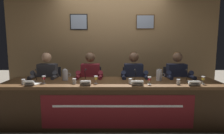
# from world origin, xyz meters

# --- Properties ---
(ground_plane) EXTENTS (12.00, 12.00, 0.00)m
(ground_plane) POSITION_xyz_m (0.00, 0.00, 0.00)
(ground_plane) COLOR gray
(wall_back_panelled) EXTENTS (4.90, 0.14, 2.60)m
(wall_back_panelled) POSITION_xyz_m (-0.00, 1.31, 1.30)
(wall_back_panelled) COLOR #937047
(wall_back_panelled) RESTS_ON ground_plane
(conference_table) EXTENTS (3.70, 0.84, 0.74)m
(conference_table) POSITION_xyz_m (0.00, -0.12, 0.52)
(conference_table) COLOR brown
(conference_table) RESTS_ON ground_plane
(chair_far_left) EXTENTS (0.44, 0.44, 0.89)m
(chair_far_left) POSITION_xyz_m (-1.28, 0.60, 0.43)
(chair_far_left) COLOR black
(chair_far_left) RESTS_ON ground_plane
(panelist_far_left) EXTENTS (0.51, 0.48, 1.22)m
(panelist_far_left) POSITION_xyz_m (-1.28, 0.41, 0.71)
(panelist_far_left) COLOR black
(panelist_far_left) RESTS_ON ground_plane
(nameplate_far_left) EXTENTS (0.15, 0.06, 0.08)m
(nameplate_far_left) POSITION_xyz_m (-1.30, -0.33, 0.78)
(nameplate_far_left) COLOR white
(nameplate_far_left) RESTS_ON conference_table
(juice_glass_far_left) EXTENTS (0.06, 0.06, 0.12)m
(juice_glass_far_left) POSITION_xyz_m (-1.12, -0.16, 0.83)
(juice_glass_far_left) COLOR white
(juice_glass_far_left) RESTS_ON conference_table
(water_cup_far_left) EXTENTS (0.06, 0.06, 0.08)m
(water_cup_far_left) POSITION_xyz_m (-1.43, -0.24, 0.78)
(water_cup_far_left) COLOR silver
(water_cup_far_left) RESTS_ON conference_table
(microphone_far_left) EXTENTS (0.06, 0.17, 0.22)m
(microphone_far_left) POSITION_xyz_m (-1.31, -0.07, 0.82)
(microphone_far_left) COLOR black
(microphone_far_left) RESTS_ON conference_table
(chair_center_left) EXTENTS (0.44, 0.44, 0.89)m
(chair_center_left) POSITION_xyz_m (-0.43, 0.60, 0.43)
(chair_center_left) COLOR black
(chair_center_left) RESTS_ON ground_plane
(panelist_center_left) EXTENTS (0.51, 0.48, 1.22)m
(panelist_center_left) POSITION_xyz_m (-0.43, 0.41, 0.71)
(panelist_center_left) COLOR black
(panelist_center_left) RESTS_ON ground_plane
(nameplate_center_left) EXTENTS (0.17, 0.06, 0.08)m
(nameplate_center_left) POSITION_xyz_m (-0.42, -0.32, 0.78)
(nameplate_center_left) COLOR white
(nameplate_center_left) RESTS_ON conference_table
(juice_glass_center_left) EXTENTS (0.06, 0.06, 0.12)m
(juice_glass_center_left) POSITION_xyz_m (-0.26, -0.17, 0.83)
(juice_glass_center_left) COLOR white
(juice_glass_center_left) RESTS_ON conference_table
(water_cup_center_left) EXTENTS (0.06, 0.06, 0.08)m
(water_cup_center_left) POSITION_xyz_m (-0.62, -0.19, 0.78)
(water_cup_center_left) COLOR silver
(water_cup_center_left) RESTS_ON conference_table
(microphone_center_left) EXTENTS (0.06, 0.17, 0.22)m
(microphone_center_left) POSITION_xyz_m (-0.46, -0.05, 0.82)
(microphone_center_left) COLOR black
(microphone_center_left) RESTS_ON conference_table
(chair_center_right) EXTENTS (0.44, 0.44, 0.89)m
(chair_center_right) POSITION_xyz_m (0.43, 0.60, 0.43)
(chair_center_right) COLOR black
(chair_center_right) RESTS_ON ground_plane
(panelist_center_right) EXTENTS (0.51, 0.48, 1.22)m
(panelist_center_right) POSITION_xyz_m (0.43, 0.41, 0.71)
(panelist_center_right) COLOR black
(panelist_center_right) RESTS_ON ground_plane
(nameplate_center_right) EXTENTS (0.19, 0.06, 0.08)m
(nameplate_center_right) POSITION_xyz_m (0.40, -0.32, 0.78)
(nameplate_center_right) COLOR white
(nameplate_center_right) RESTS_ON conference_table
(juice_glass_center_right) EXTENTS (0.06, 0.06, 0.12)m
(juice_glass_center_right) POSITION_xyz_m (0.60, -0.24, 0.83)
(juice_glass_center_right) COLOR white
(juice_glass_center_right) RESTS_ON conference_table
(water_cup_center_right) EXTENTS (0.06, 0.06, 0.08)m
(water_cup_center_right) POSITION_xyz_m (0.30, -0.19, 0.78)
(water_cup_center_right) COLOR silver
(water_cup_center_right) RESTS_ON conference_table
(microphone_center_right) EXTENTS (0.06, 0.17, 0.22)m
(microphone_center_right) POSITION_xyz_m (0.39, -0.09, 0.82)
(microphone_center_right) COLOR black
(microphone_center_right) RESTS_ON conference_table
(chair_far_right) EXTENTS (0.44, 0.44, 0.89)m
(chair_far_right) POSITION_xyz_m (1.28, 0.60, 0.43)
(chair_far_right) COLOR black
(chair_far_right) RESTS_ON ground_plane
(panelist_far_right) EXTENTS (0.51, 0.48, 1.22)m
(panelist_far_right) POSITION_xyz_m (1.28, 0.41, 0.71)
(panelist_far_right) COLOR black
(panelist_far_right) RESTS_ON ground_plane
(nameplate_far_right) EXTENTS (0.19, 0.06, 0.08)m
(nameplate_far_right) POSITION_xyz_m (1.29, -0.33, 0.78)
(nameplate_far_right) COLOR white
(nameplate_far_right) RESTS_ON conference_table
(juice_glass_far_right) EXTENTS (0.06, 0.06, 0.12)m
(juice_glass_far_right) POSITION_xyz_m (1.48, -0.21, 0.83)
(juice_glass_far_right) COLOR white
(juice_glass_far_right) RESTS_ON conference_table
(water_cup_far_right) EXTENTS (0.06, 0.06, 0.08)m
(water_cup_far_right) POSITION_xyz_m (1.07, -0.24, 0.78)
(water_cup_far_right) COLOR silver
(water_cup_far_right) RESTS_ON conference_table
(microphone_far_right) EXTENTS (0.06, 0.17, 0.22)m
(microphone_far_right) POSITION_xyz_m (1.29, -0.09, 0.82)
(microphone_far_right) COLOR black
(microphone_far_right) RESTS_ON conference_table
(water_pitcher_left_side) EXTENTS (0.15, 0.10, 0.21)m
(water_pitcher_left_side) POSITION_xyz_m (-0.83, 0.09, 0.84)
(water_pitcher_left_side) COLOR silver
(water_pitcher_left_side) RESTS_ON conference_table
(water_pitcher_right_side) EXTENTS (0.15, 0.10, 0.21)m
(water_pitcher_right_side) POSITION_xyz_m (0.83, 0.07, 0.84)
(water_pitcher_right_side) COLOR silver
(water_pitcher_right_side) RESTS_ON conference_table
(document_stack_far_left) EXTENTS (0.24, 0.20, 0.01)m
(document_stack_far_left) POSITION_xyz_m (-1.28, -0.19, 0.75)
(document_stack_far_left) COLOR white
(document_stack_far_left) RESTS_ON conference_table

